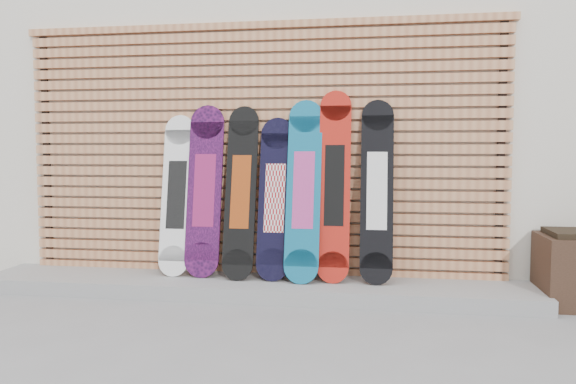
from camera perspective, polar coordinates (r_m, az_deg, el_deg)
name	(u,v)px	position (r m, az deg, el deg)	size (l,w,h in m)	color
ground	(252,318)	(4.10, -3.64, -12.69)	(80.00, 80.00, 0.00)	gray
building	(348,104)	(7.36, 6.16, 8.93)	(12.00, 5.00, 3.60)	beige
concrete_step	(252,287)	(4.75, -3.64, -9.56)	(4.60, 0.70, 0.12)	gray
slat_wall	(259,149)	(4.90, -2.96, 4.40)	(4.26, 0.08, 2.29)	#B7744C
snowboard_0	(177,195)	(4.95, -11.23, -0.27)	(0.27, 0.28, 1.39)	white
snowboard_1	(205,190)	(4.86, -8.48, 0.17)	(0.30, 0.29, 1.47)	black
snowboard_2	(241,192)	(4.75, -4.82, 0.03)	(0.26, 0.35, 1.46)	black
snowboard_3	(275,198)	(4.70, -1.34, -0.61)	(0.27, 0.33, 1.36)	black
snowboard_4	(304,190)	(4.63, 1.60, 0.21)	(0.28, 0.39, 1.50)	#0D5F85
snowboard_5	(334,185)	(4.63, 4.73, 0.68)	(0.26, 0.32, 1.58)	#AF1D12
snowboard_6	(377,191)	(4.62, 9.02, 0.12)	(0.26, 0.33, 1.50)	black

